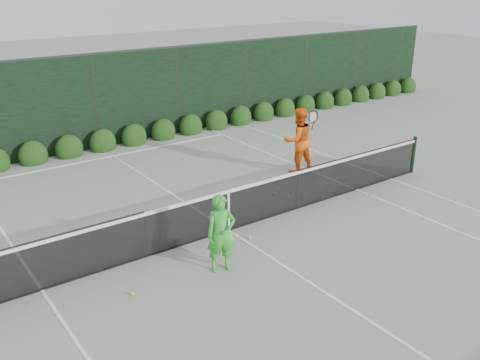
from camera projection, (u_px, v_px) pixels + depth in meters
ground at (229, 231)px, 11.91m from camera, size 80.00×80.00×0.00m
tennis_net at (228, 209)px, 11.70m from camera, size 12.90×0.10×1.07m
player_woman at (221, 234)px, 10.08m from camera, size 0.67×0.51×1.54m
player_man at (298, 140)px, 15.12m from camera, size 1.02×0.86×1.88m
court_lines at (229, 230)px, 11.91m from camera, size 11.03×23.83×0.01m
windscreen_fence at (316, 210)px, 9.31m from camera, size 32.00×21.07×3.06m
hedge_row at (103, 143)px, 17.23m from camera, size 31.66×0.65×0.94m
tennis_balls at (248, 223)px, 12.22m from camera, size 5.46×2.23×0.07m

